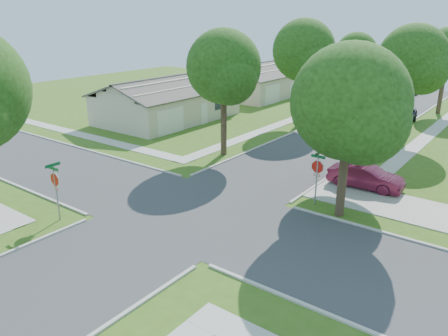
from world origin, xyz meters
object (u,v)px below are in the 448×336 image
object	(u,v)px
car_curb_west	(404,90)
stop_sign_ne	(317,169)
tree_ne_corner	(351,107)
car_driveway	(366,177)
tree_e_near	(355,90)
stop_sign_sw	(55,182)
house_nw_far	(261,84)
tree_e_mid	(413,62)
tree_w_far	(356,55)
tree_w_mid	(304,53)
tree_e_far	(448,55)
car_curb_east	(403,115)
tree_w_near	(224,70)
house_nw_near	(168,104)

from	to	relation	value
car_curb_west	stop_sign_ne	bearing A→B (deg)	106.07
tree_ne_corner	car_driveway	distance (m)	6.64
tree_e_near	tree_ne_corner	distance (m)	5.06
stop_sign_sw	car_driveway	bearing A→B (deg)	51.39
house_nw_far	tree_e_near	bearing A→B (deg)	-47.94
tree_e_mid	tree_w_far	distance (m)	16.06
tree_w_mid	tree_ne_corner	distance (m)	20.10
stop_sign_ne	car_driveway	bearing A→B (deg)	72.00
tree_e_far	house_nw_far	size ratio (longest dim) A/B	0.64
house_nw_far	car_curb_west	distance (m)	18.32
stop_sign_sw	car_driveway	xyz separation A→B (m)	(10.70, 13.40, -1.32)
stop_sign_ne	car_driveway	xyz separation A→B (m)	(1.30, 4.00, -1.32)
car_curb_east	tree_e_mid	bearing A→B (deg)	-73.69
tree_ne_corner	stop_sign_sw	bearing A→B (deg)	-141.16
stop_sign_sw	car_driveway	size ratio (longest dim) A/B	0.69
house_nw_far	car_curb_east	world-z (taller)	house_nw_far
tree_w_near	tree_w_far	size ratio (longest dim) A/B	1.12
car_curb_west	house_nw_near	bearing A→B (deg)	69.24
tree_e_far	tree_w_mid	size ratio (longest dim) A/B	0.91
tree_w_far	car_driveway	world-z (taller)	tree_w_far
car_driveway	car_curb_east	xyz separation A→B (m)	(-3.06, 18.54, 0.06)
tree_e_near	house_nw_near	distance (m)	21.98
stop_sign_sw	tree_e_mid	bearing A→B (deg)	69.80
tree_ne_corner	car_curb_west	xyz separation A→B (m)	(-7.56, 38.58, -4.86)
tree_e_near	tree_w_mid	distance (m)	15.26
stop_sign_ne	house_nw_near	world-z (taller)	house_nw_near
stop_sign_sw	tree_e_mid	xyz separation A→B (m)	(9.46, 25.71, 4.22)
house_nw_near	car_curb_east	world-z (taller)	house_nw_near
stop_sign_sw	house_nw_far	world-z (taller)	house_nw_far
tree_e_far	house_nw_near	xyz separation A→B (m)	(-20.75, -19.01, -4.46)
tree_w_near	tree_w_far	distance (m)	25.01
car_curb_west	house_nw_far	bearing A→B (deg)	43.37
car_driveway	tree_w_near	bearing A→B (deg)	85.87
house_nw_far	stop_sign_sw	bearing A→B (deg)	-72.90
tree_e_far	car_curb_east	world-z (taller)	tree_e_far
stop_sign_ne	car_curb_west	distance (m)	38.56
stop_sign_sw	tree_w_near	size ratio (longest dim) A/B	0.33
tree_e_near	car_driveway	distance (m)	5.10
tree_e_near	tree_e_mid	xyz separation A→B (m)	(0.01, 12.00, 0.61)
stop_sign_ne	car_curb_west	world-z (taller)	stop_sign_ne
tree_w_mid	car_driveway	distance (m)	17.26
tree_e_mid	house_nw_far	bearing A→B (deg)	152.09
stop_sign_ne	car_curb_west	bearing A→B (deg)	98.81
stop_sign_sw	car_curb_west	distance (m)	47.63
stop_sign_sw	car_curb_east	distance (m)	32.87
tree_e_near	house_nw_near	bearing A→B (deg)	163.89
stop_sign_ne	tree_e_near	bearing A→B (deg)	89.32
tree_ne_corner	car_curb_west	bearing A→B (deg)	101.09
stop_sign_sw	tree_e_near	distance (m)	17.04
tree_w_mid	car_curb_east	size ratio (longest dim) A/B	2.11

